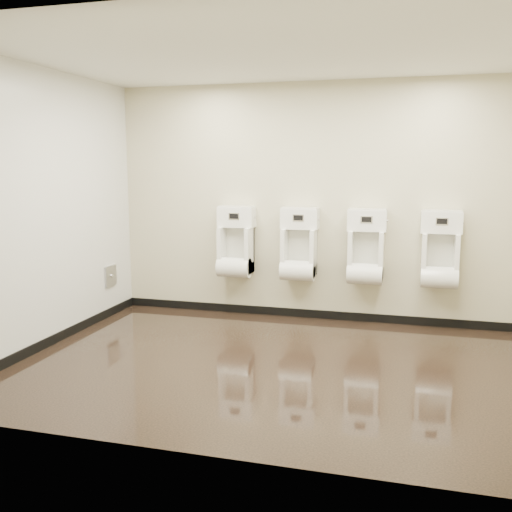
{
  "coord_description": "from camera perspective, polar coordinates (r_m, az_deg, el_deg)",
  "views": [
    {
      "loc": [
        1.06,
        -4.95,
        1.84
      ],
      "look_at": [
        -0.45,
        0.55,
        0.93
      ],
      "focal_mm": 40.0,
      "sensor_mm": 36.0,
      "label": 1
    }
  ],
  "objects": [
    {
      "name": "ground",
      "position": [
        5.38,
        3.13,
        -10.94
      ],
      "size": [
        5.0,
        3.5,
        0.0
      ],
      "primitive_type": "cube",
      "color": "black",
      "rests_on": "ground"
    },
    {
      "name": "ceiling",
      "position": [
        5.15,
        3.42,
        19.78
      ],
      "size": [
        5.0,
        3.5,
        0.0
      ],
      "primitive_type": "cube",
      "color": "silver"
    },
    {
      "name": "back_wall",
      "position": [
        6.8,
        6.37,
        5.29
      ],
      "size": [
        5.0,
        0.02,
        2.8
      ],
      "primitive_type": "cube",
      "color": "beige",
      "rests_on": "ground"
    },
    {
      "name": "front_wall",
      "position": [
        3.4,
        -2.93,
        1.59
      ],
      "size": [
        5.0,
        0.02,
        2.8
      ],
      "primitive_type": "cube",
      "color": "beige",
      "rests_on": "ground"
    },
    {
      "name": "left_wall",
      "position": [
        6.11,
        -20.39,
        4.36
      ],
      "size": [
        0.02,
        3.5,
        2.8
      ],
      "primitive_type": "cube",
      "color": "beige",
      "rests_on": "ground"
    },
    {
      "name": "tile_overlay_left",
      "position": [
        6.11,
        -20.35,
        4.36
      ],
      "size": [
        0.01,
        3.5,
        2.8
      ],
      "primitive_type": "cube",
      "color": "white",
      "rests_on": "ground"
    },
    {
      "name": "skirting_back",
      "position": [
        7.0,
        6.16,
        -5.8
      ],
      "size": [
        5.0,
        0.02,
        0.1
      ],
      "primitive_type": "cube",
      "color": "black",
      "rests_on": "ground"
    },
    {
      "name": "skirting_left",
      "position": [
        6.34,
        -19.62,
        -7.87
      ],
      "size": [
        0.02,
        3.5,
        0.1
      ],
      "primitive_type": "cube",
      "color": "black",
      "rests_on": "ground"
    },
    {
      "name": "access_panel",
      "position": [
        7.22,
        -14.35,
        -1.92
      ],
      "size": [
        0.04,
        0.25,
        0.25
      ],
      "color": "#9E9EA3",
      "rests_on": "left_wall"
    },
    {
      "name": "urinal_0",
      "position": [
        6.93,
        -2.05,
        0.9
      ],
      "size": [
        0.45,
        0.34,
        0.84
      ],
      "color": "white",
      "rests_on": "back_wall"
    },
    {
      "name": "urinal_1",
      "position": [
        6.74,
        4.31,
        0.65
      ],
      "size": [
        0.45,
        0.34,
        0.84
      ],
      "color": "white",
      "rests_on": "back_wall"
    },
    {
      "name": "urinal_2",
      "position": [
        6.64,
        10.94,
        0.38
      ],
      "size": [
        0.45,
        0.34,
        0.84
      ],
      "color": "white",
      "rests_on": "back_wall"
    },
    {
      "name": "urinal_3",
      "position": [
        6.63,
        17.92,
        0.09
      ],
      "size": [
        0.45,
        0.34,
        0.84
      ],
      "color": "white",
      "rests_on": "back_wall"
    }
  ]
}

